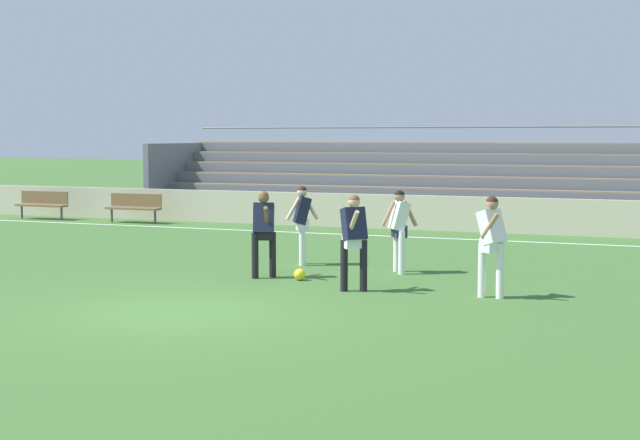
% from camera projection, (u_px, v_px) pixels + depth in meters
% --- Properties ---
extents(ground_plane, '(160.00, 160.00, 0.00)m').
position_uv_depth(ground_plane, '(179.00, 312.00, 13.98)').
color(ground_plane, '#3D662D').
extents(field_line_sideline, '(44.00, 0.12, 0.01)m').
position_uv_depth(field_line_sideline, '(393.00, 236.00, 24.57)').
color(field_line_sideline, white).
rests_on(field_line_sideline, ground).
extents(sideline_wall, '(48.00, 0.16, 0.99)m').
position_uv_depth(sideline_wall, '(413.00, 212.00, 26.31)').
color(sideline_wall, beige).
rests_on(sideline_wall, ground).
extents(bleacher_stand, '(21.58, 4.24, 3.01)m').
position_uv_depth(bleacher_stand, '(477.00, 181.00, 28.53)').
color(bleacher_stand, '#897051').
rests_on(bleacher_stand, ground).
extents(bench_far_right, '(1.80, 0.40, 0.90)m').
position_uv_depth(bench_far_right, '(43.00, 202.00, 29.62)').
color(bench_far_right, brown).
rests_on(bench_far_right, ground).
extents(bench_centre_sideline, '(1.80, 0.40, 0.90)m').
position_uv_depth(bench_centre_sideline, '(134.00, 205.00, 28.38)').
color(bench_centre_sideline, brown).
rests_on(bench_centre_sideline, ground).
extents(player_dark_on_ball, '(0.47, 0.75, 1.65)m').
position_uv_depth(player_dark_on_ball, '(264.00, 226.00, 17.31)').
color(player_dark_on_ball, black).
rests_on(player_dark_on_ball, ground).
extents(player_dark_wide_right, '(0.51, 0.73, 1.68)m').
position_uv_depth(player_dark_wide_right, '(354.00, 234.00, 15.79)').
color(player_dark_wide_right, black).
rests_on(player_dark_wide_right, ground).
extents(player_white_dropping_back, '(0.52, 0.66, 1.70)m').
position_uv_depth(player_white_dropping_back, '(492.00, 237.00, 15.15)').
color(player_white_dropping_back, white).
rests_on(player_white_dropping_back, ground).
extents(player_dark_deep_cover, '(0.62, 0.51, 1.65)m').
position_uv_depth(player_dark_deep_cover, '(302.00, 218.00, 19.06)').
color(player_dark_deep_cover, white).
rests_on(player_dark_deep_cover, ground).
extents(player_white_challenging, '(0.69, 0.52, 1.63)m').
position_uv_depth(player_white_challenging, '(399.00, 224.00, 17.94)').
color(player_white_challenging, white).
rests_on(player_white_challenging, ground).
extents(soccer_ball, '(0.22, 0.22, 0.22)m').
position_uv_depth(soccer_ball, '(300.00, 274.00, 17.08)').
color(soccer_ball, yellow).
rests_on(soccer_ball, ground).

